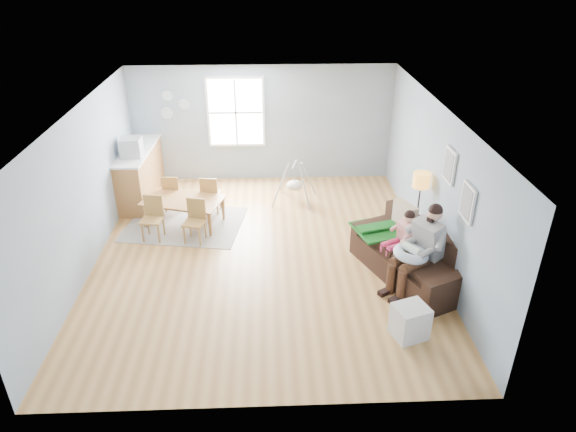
{
  "coord_description": "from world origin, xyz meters",
  "views": [
    {
      "loc": [
        0.12,
        -7.98,
        5.02
      ],
      "look_at": [
        0.43,
        -0.4,
        1.0
      ],
      "focal_mm": 32.0,
      "sensor_mm": 36.0,
      "label": 1
    }
  ],
  "objects_px": {
    "dining_table": "(184,212)",
    "chair_sw": "(153,215)",
    "storage_cube": "(409,322)",
    "sofa": "(412,259)",
    "counter": "(140,174)",
    "toddler": "(403,232)",
    "monitor": "(131,147)",
    "chair_ne": "(210,193)",
    "father": "(420,246)",
    "floor_lamp": "(421,187)",
    "chair_se": "(195,218)",
    "baby_swing": "(294,185)",
    "chair_nw": "(172,191)"
  },
  "relations": [
    {
      "from": "toddler",
      "to": "chair_se",
      "type": "distance_m",
      "value": 3.83
    },
    {
      "from": "storage_cube",
      "to": "counter",
      "type": "height_order",
      "value": "counter"
    },
    {
      "from": "counter",
      "to": "chair_sw",
      "type": "bearing_deg",
      "value": -71.13
    },
    {
      "from": "dining_table",
      "to": "sofa",
      "type": "bearing_deg",
      "value": -8.91
    },
    {
      "from": "counter",
      "to": "sofa",
      "type": "bearing_deg",
      "value": -32.02
    },
    {
      "from": "counter",
      "to": "monitor",
      "type": "bearing_deg",
      "value": -89.7
    },
    {
      "from": "storage_cube",
      "to": "chair_ne",
      "type": "height_order",
      "value": "chair_ne"
    },
    {
      "from": "toddler",
      "to": "chair_se",
      "type": "height_order",
      "value": "toddler"
    },
    {
      "from": "monitor",
      "to": "baby_swing",
      "type": "xyz_separation_m",
      "value": [
        3.38,
        0.09,
        -0.95
      ]
    },
    {
      "from": "dining_table",
      "to": "chair_sw",
      "type": "relative_size",
      "value": 1.81
    },
    {
      "from": "chair_se",
      "to": "chair_nw",
      "type": "height_order",
      "value": "chair_se"
    },
    {
      "from": "sofa",
      "to": "storage_cube",
      "type": "height_order",
      "value": "sofa"
    },
    {
      "from": "chair_se",
      "to": "toddler",
      "type": "bearing_deg",
      "value": -18.16
    },
    {
      "from": "sofa",
      "to": "counter",
      "type": "height_order",
      "value": "counter"
    },
    {
      "from": "toddler",
      "to": "monitor",
      "type": "xyz_separation_m",
      "value": [
        -5.05,
        2.71,
        0.58
      ]
    },
    {
      "from": "storage_cube",
      "to": "chair_nw",
      "type": "distance_m",
      "value": 5.75
    },
    {
      "from": "floor_lamp",
      "to": "chair_se",
      "type": "relative_size",
      "value": 1.8
    },
    {
      "from": "sofa",
      "to": "counter",
      "type": "bearing_deg",
      "value": 147.98
    },
    {
      "from": "sofa",
      "to": "storage_cube",
      "type": "xyz_separation_m",
      "value": [
        -0.42,
        -1.53,
        -0.06
      ]
    },
    {
      "from": "father",
      "to": "chair_sw",
      "type": "xyz_separation_m",
      "value": [
        -4.6,
        1.83,
        -0.3
      ]
    },
    {
      "from": "storage_cube",
      "to": "counter",
      "type": "distance_m",
      "value": 6.78
    },
    {
      "from": "chair_sw",
      "to": "chair_ne",
      "type": "height_order",
      "value": "chair_sw"
    },
    {
      "from": "chair_se",
      "to": "monitor",
      "type": "bearing_deg",
      "value": 133.11
    },
    {
      "from": "father",
      "to": "counter",
      "type": "bearing_deg",
      "value": 145.35
    },
    {
      "from": "storage_cube",
      "to": "chair_se",
      "type": "xyz_separation_m",
      "value": [
        -3.37,
        2.89,
        0.21
      ]
    },
    {
      "from": "sofa",
      "to": "monitor",
      "type": "relative_size",
      "value": 5.64
    },
    {
      "from": "chair_ne",
      "to": "chair_se",
      "type": "bearing_deg",
      "value": -98.99
    },
    {
      "from": "floor_lamp",
      "to": "chair_sw",
      "type": "distance_m",
      "value": 4.99
    },
    {
      "from": "toddler",
      "to": "chair_sw",
      "type": "bearing_deg",
      "value": 163.41
    },
    {
      "from": "chair_nw",
      "to": "chair_ne",
      "type": "distance_m",
      "value": 0.82
    },
    {
      "from": "chair_se",
      "to": "chair_nw",
      "type": "distance_m",
      "value": 1.4
    },
    {
      "from": "storage_cube",
      "to": "dining_table",
      "type": "height_order",
      "value": "dining_table"
    },
    {
      "from": "counter",
      "to": "monitor",
      "type": "height_order",
      "value": "monitor"
    },
    {
      "from": "sofa",
      "to": "chair_nw",
      "type": "bearing_deg",
      "value": 149.54
    },
    {
      "from": "counter",
      "to": "baby_swing",
      "type": "bearing_deg",
      "value": -4.99
    },
    {
      "from": "sofa",
      "to": "chair_ne",
      "type": "bearing_deg",
      "value": 145.68
    },
    {
      "from": "father",
      "to": "toddler",
      "type": "bearing_deg",
      "value": 107.4
    },
    {
      "from": "sofa",
      "to": "chair_sw",
      "type": "xyz_separation_m",
      "value": [
        -4.6,
        1.49,
        0.16
      ]
    },
    {
      "from": "toddler",
      "to": "dining_table",
      "type": "height_order",
      "value": "toddler"
    },
    {
      "from": "sofa",
      "to": "chair_sw",
      "type": "bearing_deg",
      "value": 162.11
    },
    {
      "from": "father",
      "to": "monitor",
      "type": "relative_size",
      "value": 3.47
    },
    {
      "from": "counter",
      "to": "monitor",
      "type": "distance_m",
      "value": 0.86
    },
    {
      "from": "chair_sw",
      "to": "sofa",
      "type": "bearing_deg",
      "value": -17.89
    },
    {
      "from": "father",
      "to": "toddler",
      "type": "height_order",
      "value": "father"
    },
    {
      "from": "baby_swing",
      "to": "chair_sw",
      "type": "bearing_deg",
      "value": -151.96
    },
    {
      "from": "baby_swing",
      "to": "storage_cube",
      "type": "bearing_deg",
      "value": -72.53
    },
    {
      "from": "chair_se",
      "to": "floor_lamp",
      "type": "bearing_deg",
      "value": -6.14
    },
    {
      "from": "baby_swing",
      "to": "dining_table",
      "type": "bearing_deg",
      "value": -156.57
    },
    {
      "from": "toddler",
      "to": "chair_nw",
      "type": "height_order",
      "value": "toddler"
    },
    {
      "from": "toddler",
      "to": "chair_nw",
      "type": "relative_size",
      "value": 1.13
    }
  ]
}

